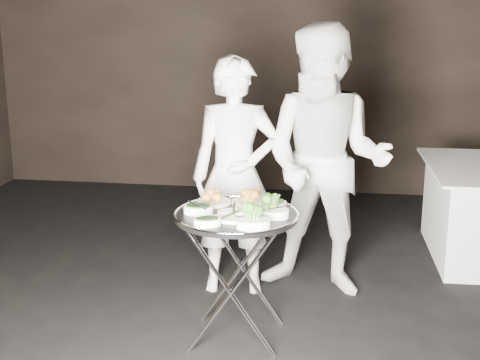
# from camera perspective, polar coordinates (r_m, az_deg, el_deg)

# --- Properties ---
(floor) EXTENTS (6.00, 7.00, 0.05)m
(floor) POSITION_cam_1_polar(r_m,az_deg,el_deg) (4.10, -2.49, -14.17)
(floor) COLOR black
(floor) RESTS_ON ground
(wall_back) EXTENTS (6.00, 0.05, 3.00)m
(wall_back) POSITION_cam_1_polar(r_m,az_deg,el_deg) (7.09, 2.86, 11.03)
(wall_back) COLOR black
(wall_back) RESTS_ON floor
(tray_stand) EXTENTS (0.53, 0.45, 0.77)m
(tray_stand) POSITION_cam_1_polar(r_m,az_deg,el_deg) (3.97, -0.32, -7.77)
(tray_stand) COLOR silver
(tray_stand) RESTS_ON floor
(serving_tray) EXTENTS (0.73, 0.73, 0.04)m
(serving_tray) POSITION_cam_1_polar(r_m,az_deg,el_deg) (3.85, -0.33, -3.01)
(serving_tray) COLOR black
(serving_tray) RESTS_ON tray_stand
(potato_plate_a) EXTENTS (0.22, 0.22, 0.08)m
(potato_plate_a) POSITION_cam_1_polar(r_m,az_deg,el_deg) (4.03, -2.27, -1.57)
(potato_plate_a) COLOR beige
(potato_plate_a) RESTS_ON serving_tray
(potato_plate_b) EXTENTS (0.21, 0.21, 0.08)m
(potato_plate_b) POSITION_cam_1_polar(r_m,az_deg,el_deg) (4.03, 0.78, -1.56)
(potato_plate_b) COLOR beige
(potato_plate_b) RESTS_ON serving_tray
(greens_bowl) EXTENTS (0.12, 0.12, 0.07)m
(greens_bowl) POSITION_cam_1_polar(r_m,az_deg,el_deg) (3.94, 3.14, -2.03)
(greens_bowl) COLOR white
(greens_bowl) RESTS_ON serving_tray
(asparagus_plate_a) EXTENTS (0.20, 0.13, 0.04)m
(asparagus_plate_a) POSITION_cam_1_polar(r_m,az_deg,el_deg) (3.84, -0.54, -2.63)
(asparagus_plate_a) COLOR white
(asparagus_plate_a) RESTS_ON serving_tray
(asparagus_plate_b) EXTENTS (0.21, 0.18, 0.04)m
(asparagus_plate_b) POSITION_cam_1_polar(r_m,az_deg,el_deg) (3.71, -1.19, -3.25)
(asparagus_plate_b) COLOR white
(asparagus_plate_b) RESTS_ON serving_tray
(spinach_bowl_a) EXTENTS (0.18, 0.12, 0.07)m
(spinach_bowl_a) POSITION_cam_1_polar(r_m,az_deg,el_deg) (3.84, -3.57, -2.43)
(spinach_bowl_a) COLOR white
(spinach_bowl_a) RESTS_ON serving_tray
(spinach_bowl_b) EXTENTS (0.18, 0.14, 0.06)m
(spinach_bowl_b) POSITION_cam_1_polar(r_m,az_deg,el_deg) (3.63, -2.81, -3.49)
(spinach_bowl_b) COLOR white
(spinach_bowl_b) RESTS_ON serving_tray
(broccoli_bowl_a) EXTENTS (0.20, 0.15, 0.08)m
(broccoli_bowl_a) POSITION_cam_1_polar(r_m,az_deg,el_deg) (3.78, 2.77, -2.67)
(broccoli_bowl_a) COLOR white
(broccoli_bowl_a) RESTS_ON serving_tray
(broccoli_bowl_b) EXTENTS (0.22, 0.18, 0.08)m
(broccoli_bowl_b) POSITION_cam_1_polar(r_m,az_deg,el_deg) (3.60, 1.16, -3.56)
(broccoli_bowl_b) COLOR white
(broccoli_bowl_b) RESTS_ON serving_tray
(serving_utensils) EXTENTS (0.60, 0.43, 0.01)m
(serving_utensils) POSITION_cam_1_polar(r_m,az_deg,el_deg) (3.90, 0.07, -1.81)
(serving_utensils) COLOR silver
(serving_utensils) RESTS_ON serving_tray
(waiter_left) EXTENTS (0.64, 0.47, 1.64)m
(waiter_left) POSITION_cam_1_polar(r_m,az_deg,el_deg) (4.56, -0.41, 0.32)
(waiter_left) COLOR white
(waiter_left) RESTS_ON floor
(waiter_right) EXTENTS (1.02, 0.87, 1.85)m
(waiter_right) POSITION_cam_1_polar(r_m,az_deg,el_deg) (4.54, 7.35, 1.49)
(waiter_right) COLOR white
(waiter_right) RESTS_ON floor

